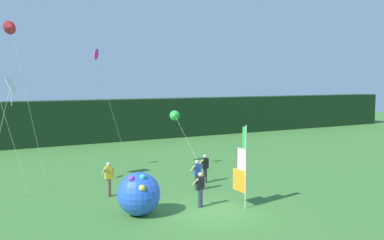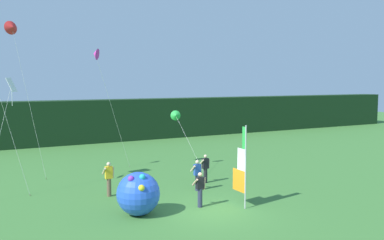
{
  "view_description": "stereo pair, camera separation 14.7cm",
  "coord_description": "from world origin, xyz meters",
  "px_view_note": "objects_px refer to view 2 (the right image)",
  "views": [
    {
      "loc": [
        -9.36,
        -15.36,
        5.75
      ],
      "look_at": [
        0.14,
        2.07,
        3.91
      ],
      "focal_mm": 38.68,
      "sensor_mm": 36.0,
      "label": 1
    },
    {
      "loc": [
        -9.23,
        -15.42,
        5.75
      ],
      "look_at": [
        0.14,
        2.07,
        3.91
      ],
      "focal_mm": 38.68,
      "sensor_mm": 36.0,
      "label": 2
    }
  ],
  "objects_px": {
    "person_far_left": "(205,168)",
    "kite_red_delta_4": "(12,28)",
    "banner_flag": "(242,168)",
    "person_near_banner": "(200,189)",
    "inflatable_balloon": "(138,194)",
    "person_mid_field": "(109,178)",
    "kite_white_diamond_3": "(10,91)",
    "person_far_right": "(197,174)",
    "kite_magenta_delta_0": "(96,55)",
    "kite_green_delta_1": "(176,116)"
  },
  "relations": [
    {
      "from": "person_far_right",
      "to": "person_mid_field",
      "type": "bearing_deg",
      "value": 165.76
    },
    {
      "from": "person_far_left",
      "to": "person_far_right",
      "type": "bearing_deg",
      "value": -134.27
    },
    {
      "from": "person_far_right",
      "to": "kite_red_delta_4",
      "type": "distance_m",
      "value": 13.14
    },
    {
      "from": "person_mid_field",
      "to": "person_far_right",
      "type": "relative_size",
      "value": 1.07
    },
    {
      "from": "person_far_left",
      "to": "kite_green_delta_1",
      "type": "bearing_deg",
      "value": 86.36
    },
    {
      "from": "banner_flag",
      "to": "kite_green_delta_1",
      "type": "xyz_separation_m",
      "value": [
        1.11,
        9.17,
        1.7
      ]
    },
    {
      "from": "person_near_banner",
      "to": "kite_red_delta_4",
      "type": "distance_m",
      "value": 13.94
    },
    {
      "from": "kite_green_delta_1",
      "to": "kite_white_diamond_3",
      "type": "distance_m",
      "value": 10.44
    },
    {
      "from": "person_near_banner",
      "to": "person_far_left",
      "type": "relative_size",
      "value": 0.99
    },
    {
      "from": "person_near_banner",
      "to": "kite_magenta_delta_0",
      "type": "xyz_separation_m",
      "value": [
        -2.25,
        9.07,
        6.54
      ]
    },
    {
      "from": "kite_white_diamond_3",
      "to": "person_mid_field",
      "type": "bearing_deg",
      "value": -33.74
    },
    {
      "from": "kite_white_diamond_3",
      "to": "kite_red_delta_4",
      "type": "bearing_deg",
      "value": 80.68
    },
    {
      "from": "banner_flag",
      "to": "kite_green_delta_1",
      "type": "height_order",
      "value": "kite_green_delta_1"
    },
    {
      "from": "inflatable_balloon",
      "to": "kite_green_delta_1",
      "type": "height_order",
      "value": "kite_green_delta_1"
    },
    {
      "from": "kite_magenta_delta_0",
      "to": "kite_white_diamond_3",
      "type": "relative_size",
      "value": 1.31
    },
    {
      "from": "banner_flag",
      "to": "kite_white_diamond_3",
      "type": "height_order",
      "value": "kite_white_diamond_3"
    },
    {
      "from": "person_near_banner",
      "to": "kite_red_delta_4",
      "type": "bearing_deg",
      "value": 126.83
    },
    {
      "from": "banner_flag",
      "to": "kite_green_delta_1",
      "type": "distance_m",
      "value": 9.39
    },
    {
      "from": "person_far_right",
      "to": "kite_magenta_delta_0",
      "type": "xyz_separation_m",
      "value": [
        -3.55,
        6.45,
        6.54
      ]
    },
    {
      "from": "person_far_left",
      "to": "person_far_right",
      "type": "distance_m",
      "value": 1.76
    },
    {
      "from": "banner_flag",
      "to": "inflatable_balloon",
      "type": "bearing_deg",
      "value": 166.15
    },
    {
      "from": "inflatable_balloon",
      "to": "kite_green_delta_1",
      "type": "distance_m",
      "value": 10.19
    },
    {
      "from": "inflatable_balloon",
      "to": "banner_flag",
      "type": "bearing_deg",
      "value": -13.85
    },
    {
      "from": "person_far_left",
      "to": "kite_red_delta_4",
      "type": "xyz_separation_m",
      "value": [
        -9.43,
        5.33,
        7.88
      ]
    },
    {
      "from": "person_far_right",
      "to": "kite_green_delta_1",
      "type": "height_order",
      "value": "kite_green_delta_1"
    },
    {
      "from": "banner_flag",
      "to": "person_mid_field",
      "type": "bearing_deg",
      "value": 136.39
    },
    {
      "from": "person_near_banner",
      "to": "person_far_left",
      "type": "bearing_deg",
      "value": 56.89
    },
    {
      "from": "person_near_banner",
      "to": "kite_magenta_delta_0",
      "type": "relative_size",
      "value": 0.21
    },
    {
      "from": "person_mid_field",
      "to": "kite_white_diamond_3",
      "type": "distance_m",
      "value": 6.65
    },
    {
      "from": "person_near_banner",
      "to": "kite_green_delta_1",
      "type": "bearing_deg",
      "value": 71.28
    },
    {
      "from": "person_far_right",
      "to": "kite_green_delta_1",
      "type": "bearing_deg",
      "value": 75.1
    },
    {
      "from": "kite_green_delta_1",
      "to": "person_far_right",
      "type": "bearing_deg",
      "value": -104.9
    },
    {
      "from": "person_far_left",
      "to": "inflatable_balloon",
      "type": "relative_size",
      "value": 0.86
    },
    {
      "from": "person_mid_field",
      "to": "kite_red_delta_4",
      "type": "height_order",
      "value": "kite_red_delta_4"
    },
    {
      "from": "kite_red_delta_4",
      "to": "person_near_banner",
      "type": "bearing_deg",
      "value": -53.17
    },
    {
      "from": "person_mid_field",
      "to": "person_near_banner",
      "type": "bearing_deg",
      "value": -49.95
    },
    {
      "from": "kite_magenta_delta_0",
      "to": "kite_red_delta_4",
      "type": "height_order",
      "value": "kite_red_delta_4"
    },
    {
      "from": "person_mid_field",
      "to": "person_far_left",
      "type": "xyz_separation_m",
      "value": [
        5.68,
        0.13,
        -0.06
      ]
    },
    {
      "from": "banner_flag",
      "to": "kite_green_delta_1",
      "type": "relative_size",
      "value": 0.98
    },
    {
      "from": "kite_magenta_delta_0",
      "to": "kite_green_delta_1",
      "type": "relative_size",
      "value": 2.01
    },
    {
      "from": "kite_red_delta_4",
      "to": "person_far_left",
      "type": "bearing_deg",
      "value": -29.46
    },
    {
      "from": "person_near_banner",
      "to": "kite_white_diamond_3",
      "type": "relative_size",
      "value": 0.27
    },
    {
      "from": "person_near_banner",
      "to": "kite_magenta_delta_0",
      "type": "height_order",
      "value": "kite_magenta_delta_0"
    },
    {
      "from": "banner_flag",
      "to": "person_near_banner",
      "type": "relative_size",
      "value": 2.35
    },
    {
      "from": "person_far_left",
      "to": "kite_white_diamond_3",
      "type": "xyz_separation_m",
      "value": [
        -9.86,
        2.66,
        4.41
      ]
    },
    {
      "from": "person_far_left",
      "to": "kite_white_diamond_3",
      "type": "bearing_deg",
      "value": 164.9
    },
    {
      "from": "banner_flag",
      "to": "person_mid_field",
      "type": "distance_m",
      "value": 6.76
    },
    {
      "from": "kite_red_delta_4",
      "to": "kite_magenta_delta_0",
      "type": "bearing_deg",
      "value": -1.65
    },
    {
      "from": "banner_flag",
      "to": "kite_white_diamond_3",
      "type": "relative_size",
      "value": 0.64
    },
    {
      "from": "inflatable_balloon",
      "to": "kite_magenta_delta_0",
      "type": "xyz_separation_m",
      "value": [
        0.66,
        8.81,
        6.46
      ]
    }
  ]
}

